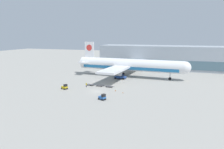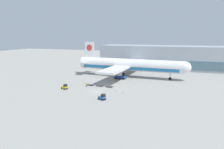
# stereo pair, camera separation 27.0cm
# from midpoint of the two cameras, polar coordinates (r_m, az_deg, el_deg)

# --- Properties ---
(ground_plane) EXTENTS (400.00, 400.00, 0.00)m
(ground_plane) POSITION_cam_midpoint_polar(r_m,az_deg,el_deg) (80.71, -4.10, -4.44)
(ground_plane) COLOR #9E9B93
(terminal_building) EXTENTS (90.00, 18.20, 14.00)m
(terminal_building) POSITION_cam_midpoint_polar(r_m,az_deg,el_deg) (137.17, 16.08, 4.26)
(terminal_building) COLOR #9EA8B2
(terminal_building) RESTS_ON ground_plane
(airplane_main) EXTENTS (58.10, 48.32, 17.00)m
(airplane_main) POSITION_cam_midpoint_polar(r_m,az_deg,el_deg) (107.72, 4.20, 2.46)
(airplane_main) COLOR white
(airplane_main) RESTS_ON ground_plane
(scissor_lift_loader) EXTENTS (5.33, 3.58, 5.79)m
(scissor_lift_loader) POSITION_cam_midpoint_polar(r_m,az_deg,el_deg) (103.14, 2.31, 0.06)
(scissor_lift_loader) COLOR #284C99
(scissor_lift_loader) RESTS_ON ground_plane
(baggage_tug_foreground) EXTENTS (2.80, 2.41, 2.00)m
(baggage_tug_foreground) POSITION_cam_midpoint_polar(r_m,az_deg,el_deg) (70.26, -2.44, -5.94)
(baggage_tug_foreground) COLOR #2D66B7
(baggage_tug_foreground) RESTS_ON ground_plane
(baggage_tug_mid) EXTENTS (2.77, 2.31, 2.00)m
(baggage_tug_mid) POSITION_cam_midpoint_polar(r_m,az_deg,el_deg) (85.61, -12.17, -3.19)
(baggage_tug_mid) COLOR yellow
(baggage_tug_mid) RESTS_ON ground_plane
(baggage_dolly_lead) EXTENTS (3.74, 1.67, 0.48)m
(baggage_dolly_lead) POSITION_cam_midpoint_polar(r_m,az_deg,el_deg) (90.23, -5.54, -2.63)
(baggage_dolly_lead) COLOR #56565B
(baggage_dolly_lead) RESTS_ON ground_plane
(baggage_dolly_second) EXTENTS (3.74, 1.67, 0.48)m
(baggage_dolly_second) POSITION_cam_midpoint_polar(r_m,az_deg,el_deg) (88.67, -3.12, -2.82)
(baggage_dolly_second) COLOR #56565B
(baggage_dolly_second) RESTS_ON ground_plane
(baggage_dolly_third) EXTENTS (3.74, 1.67, 0.48)m
(baggage_dolly_third) POSITION_cam_midpoint_polar(r_m,az_deg,el_deg) (86.88, -0.62, -3.08)
(baggage_dolly_third) COLOR #56565B
(baggage_dolly_third) RESTS_ON ground_plane
(ground_crew_near) EXTENTS (0.55, 0.31, 1.77)m
(ground_crew_near) POSITION_cam_midpoint_polar(r_m,az_deg,el_deg) (87.66, -6.66, -2.59)
(ground_crew_near) COLOR black
(ground_crew_near) RESTS_ON ground_plane
(traffic_cone_near) EXTENTS (0.40, 0.40, 0.61)m
(traffic_cone_near) POSITION_cam_midpoint_polar(r_m,az_deg,el_deg) (81.10, 0.97, -4.13)
(traffic_cone_near) COLOR black
(traffic_cone_near) RESTS_ON ground_plane
(traffic_cone_far) EXTENTS (0.40, 0.40, 0.56)m
(traffic_cone_far) POSITION_cam_midpoint_polar(r_m,az_deg,el_deg) (78.42, 2.93, -4.66)
(traffic_cone_far) COLOR black
(traffic_cone_far) RESTS_ON ground_plane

